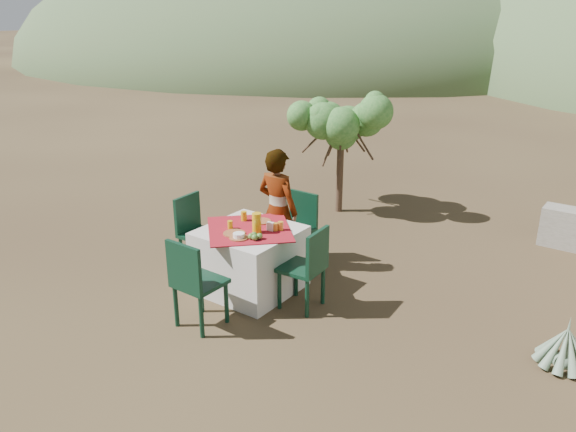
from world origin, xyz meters
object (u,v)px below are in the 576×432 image
object	(u,v)px
chair_near	(194,280)
person	(278,210)
chair_left	(195,229)
agave	(565,347)
table	(250,259)
chair_right	(308,265)
chair_far	(299,224)
juice_pitcher	(257,223)
shrub_tree	(346,129)

from	to	relation	value
chair_near	person	xyz separation A→B (m)	(-0.17, 1.65, 0.23)
chair_left	agave	xyz separation A→B (m)	(4.25, 0.46, -0.34)
table	agave	world-z (taller)	table
chair_right	chair_near	bearing A→B (deg)	-38.53
chair_right	agave	bearing A→B (deg)	97.69
chair_right	agave	size ratio (longest dim) A/B	1.65
person	agave	distance (m)	3.46
chair_far	agave	bearing A→B (deg)	-6.85
table	juice_pitcher	bearing A→B (deg)	-13.68
agave	juice_pitcher	size ratio (longest dim) A/B	2.49
table	chair_right	bearing A→B (deg)	0.99
table	chair_near	distance (m)	1.02
table	chair_far	bearing A→B (deg)	89.07
chair_far	chair_left	size ratio (longest dim) A/B	0.97
shrub_tree	juice_pitcher	bearing A→B (deg)	-78.20
juice_pitcher	table	bearing A→B (deg)	166.32
table	shrub_tree	xyz separation A→B (m)	(-0.49, 3.00, 0.98)
juice_pitcher	person	bearing A→B (deg)	107.60
person	shrub_tree	xyz separation A→B (m)	(-0.42, 2.35, 0.58)
chair_right	person	xyz separation A→B (m)	(-0.88, 0.64, 0.26)
person	juice_pitcher	world-z (taller)	person
person	juice_pitcher	xyz separation A→B (m)	(0.22, -0.69, 0.10)
chair_near	agave	bearing A→B (deg)	-153.98
agave	chair_far	bearing A→B (deg)	172.11
agave	juice_pitcher	distance (m)	3.31
chair_far	shrub_tree	size ratio (longest dim) A/B	0.54
chair_far	chair_right	bearing A→B (deg)	-49.60
chair_near	person	size ratio (longest dim) A/B	0.63
person	chair_left	bearing A→B (deg)	37.01
juice_pitcher	chair_far	bearing A→B (deg)	97.03
chair_near	chair_left	size ratio (longest dim) A/B	1.03
chair_near	chair_right	size ratio (longest dim) A/B	1.04
person	chair_right	bearing A→B (deg)	145.76
chair_far	person	size ratio (longest dim) A/B	0.59
chair_right	chair_far	bearing A→B (deg)	-144.12
table	shrub_tree	distance (m)	3.20
chair_far	shrub_tree	xyz separation A→B (m)	(-0.51, 2.03, 0.85)
table	chair_near	xyz separation A→B (m)	(0.09, -1.00, 0.16)
table	shrub_tree	world-z (taller)	shrub_tree
chair_right	juice_pitcher	distance (m)	0.75
chair_right	person	bearing A→B (deg)	-129.45
chair_left	agave	bearing A→B (deg)	-86.87
table	agave	xyz separation A→B (m)	(3.33, 0.51, -0.19)
person	agave	world-z (taller)	person
chair_near	chair_far	bearing A→B (deg)	-86.89
table	juice_pitcher	xyz separation A→B (m)	(0.14, -0.03, 0.50)
shrub_tree	chair_right	bearing A→B (deg)	-66.55
chair_left	person	xyz separation A→B (m)	(0.85, 0.60, 0.25)
table	juice_pitcher	size ratio (longest dim) A/B	5.70
chair_near	agave	distance (m)	3.59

